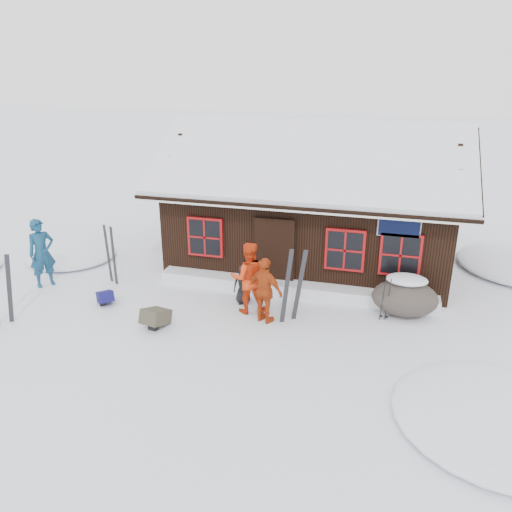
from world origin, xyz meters
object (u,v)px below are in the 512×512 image
object	(u,v)px
skier_crouched	(243,284)
boulder	(405,297)
backpack_olive	(156,320)
skier_orange_left	(248,278)
ski_pair_left	(2,290)
skier_orange_right	(265,291)
backpack_blue	(105,299)
skier_teal	(42,253)
ski_poles	(385,299)

from	to	relation	value
skier_crouched	boulder	xyz separation A→B (m)	(4.07, 0.48, -0.05)
boulder	backpack_olive	world-z (taller)	boulder
skier_orange_left	ski_pair_left	distance (m)	5.87
ski_pair_left	backpack_olive	world-z (taller)	ski_pair_left
skier_orange_right	backpack_blue	distance (m)	4.34
skier_orange_left	skier_crouched	world-z (taller)	skier_orange_left
skier_orange_right	backpack_blue	size ratio (longest dim) A/B	3.27
skier_orange_left	ski_pair_left	world-z (taller)	skier_orange_left
skier_teal	ski_poles	xyz separation A→B (m)	(9.34, 0.48, -0.43)
skier_crouched	backpack_blue	size ratio (longest dim) A/B	2.08
skier_crouched	ski_pair_left	size ratio (longest dim) A/B	0.58
skier_orange_left	ski_poles	bearing A→B (deg)	167.39
ski_pair_left	ski_poles	distance (m)	9.17
skier_orange_right	skier_teal	bearing A→B (deg)	18.27
backpack_olive	boulder	bearing A→B (deg)	32.24
skier_crouched	boulder	distance (m)	4.09
skier_teal	skier_orange_right	size ratio (longest dim) A/B	1.18
backpack_blue	skier_teal	bearing A→B (deg)	121.58
skier_orange_left	backpack_blue	world-z (taller)	skier_orange_left
skier_teal	backpack_blue	size ratio (longest dim) A/B	3.86
backpack_olive	ski_poles	bearing A→B (deg)	29.86
skier_teal	boulder	xyz separation A→B (m)	(9.80, 0.91, -0.50)
backpack_olive	ski_pair_left	bearing A→B (deg)	-156.68
backpack_olive	skier_orange_left	bearing A→B (deg)	46.38
skier_orange_right	skier_crouched	bearing A→B (deg)	-24.16
skier_orange_right	skier_crouched	size ratio (longest dim) A/B	1.57
ski_poles	backpack_olive	xyz separation A→B (m)	(-5.23, -1.84, -0.37)
skier_orange_left	backpack_olive	bearing A→B (deg)	15.38
skier_orange_left	skier_crouched	distance (m)	0.64
boulder	backpack_olive	xyz separation A→B (m)	(-5.70, -2.28, -0.30)
ski_pair_left	backpack_olive	size ratio (longest dim) A/B	2.82
backpack_blue	skier_crouched	bearing A→B (deg)	-26.83
boulder	backpack_blue	distance (m)	7.69
boulder	ski_pair_left	size ratio (longest dim) A/B	0.88
skier_crouched	backpack_olive	world-z (taller)	skier_crouched
skier_orange_left	backpack_blue	size ratio (longest dim) A/B	3.65
skier_orange_left	boulder	distance (m)	3.92
skier_crouched	skier_teal	bearing A→B (deg)	163.34
skier_orange_left	boulder	bearing A→B (deg)	172.78
boulder	skier_orange_right	bearing A→B (deg)	-157.71
boulder	ski_poles	size ratio (longest dim) A/B	1.39
skier_crouched	backpack_blue	distance (m)	3.63
skier_crouched	ski_pair_left	bearing A→B (deg)	-174.23
skier_teal	backpack_blue	world-z (taller)	skier_teal
boulder	ski_pair_left	bearing A→B (deg)	-161.54
skier_crouched	backpack_olive	bearing A→B (deg)	-153.18
skier_teal	skier_orange_right	world-z (taller)	skier_teal
ski_pair_left	backpack_olive	xyz separation A→B (m)	(3.54, 0.81, -0.69)
skier_orange_right	backpack_olive	distance (m)	2.71
skier_teal	ski_poles	bearing A→B (deg)	-51.95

